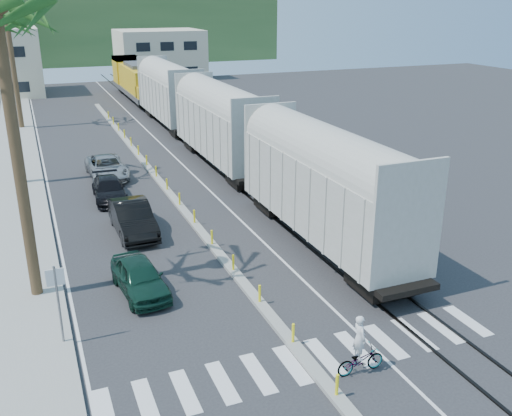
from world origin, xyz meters
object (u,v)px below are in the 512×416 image
(street_sign, at_px, (57,294))
(cyclist, at_px, (360,354))
(car_lead, at_px, (140,277))
(car_second, at_px, (132,218))

(street_sign, distance_m, cyclist, 10.12)
(street_sign, height_order, car_lead, street_sign)
(car_second, xyz_separation_m, cyclist, (4.50, -14.27, -0.16))
(car_lead, xyz_separation_m, car_second, (0.91, 6.39, 0.13))
(street_sign, bearing_deg, car_lead, 40.51)
(car_lead, bearing_deg, street_sign, -145.00)
(car_lead, bearing_deg, cyclist, -61.00)
(car_second, relative_size, cyclist, 2.43)
(street_sign, relative_size, car_lead, 0.71)
(cyclist, bearing_deg, car_second, 16.76)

